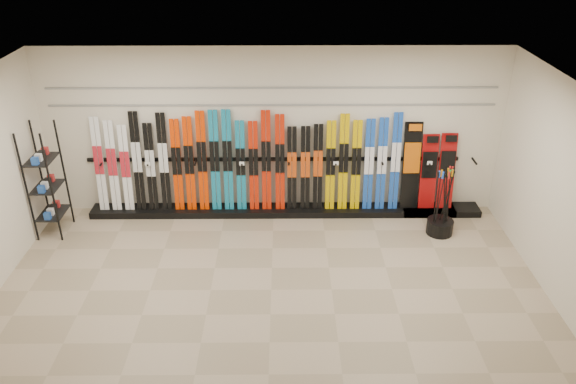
{
  "coord_description": "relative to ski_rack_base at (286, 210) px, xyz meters",
  "views": [
    {
      "loc": [
        0.19,
        -6.66,
        5.06
      ],
      "look_at": [
        0.25,
        1.0,
        1.1
      ],
      "focal_mm": 35.0,
      "sensor_mm": 36.0,
      "label": 1
    }
  ],
  "objects": [
    {
      "name": "back_wall",
      "position": [
        -0.22,
        0.22,
        1.44
      ],
      "size": [
        8.0,
        0.0,
        8.0
      ],
      "primitive_type": "plane",
      "rotation": [
        1.57,
        0.0,
        0.0
      ],
      "color": "beige",
      "rests_on": "floor"
    },
    {
      "name": "ski_rack_base",
      "position": [
        0.0,
        0.0,
        0.0
      ],
      "size": [
        8.0,
        0.4,
        0.12
      ],
      "primitive_type": "cube",
      "color": "black",
      "rests_on": "floor"
    },
    {
      "name": "snowboards",
      "position": [
        2.52,
        0.07,
        0.79
      ],
      "size": [
        0.94,
        0.24,
        1.58
      ],
      "color": "black",
      "rests_on": "ski_rack_base"
    },
    {
      "name": "ceiling",
      "position": [
        -0.22,
        -2.28,
        2.94
      ],
      "size": [
        8.0,
        8.0,
        0.0
      ],
      "primitive_type": "plane",
      "rotation": [
        3.14,
        0.0,
        0.0
      ],
      "color": "silver",
      "rests_on": "back_wall"
    },
    {
      "name": "ski_poles",
      "position": [
        2.64,
        -0.7,
        0.55
      ],
      "size": [
        0.32,
        0.34,
        1.18
      ],
      "color": "black",
      "rests_on": "pole_bin"
    },
    {
      "name": "skis",
      "position": [
        -0.69,
        0.05,
        0.9
      ],
      "size": [
        5.38,
        0.22,
        1.83
      ],
      "color": "white",
      "rests_on": "ski_rack_base"
    },
    {
      "name": "accessory_rack",
      "position": [
        -3.97,
        -0.58,
        0.9
      ],
      "size": [
        0.4,
        0.6,
        1.92
      ],
      "primitive_type": "cube",
      "color": "black",
      "rests_on": "floor"
    },
    {
      "name": "slatwall_rail_0",
      "position": [
        -0.22,
        0.2,
        1.94
      ],
      "size": [
        7.6,
        0.02,
        0.03
      ],
      "primitive_type": "cube",
      "color": "gray",
      "rests_on": "back_wall"
    },
    {
      "name": "right_wall",
      "position": [
        3.78,
        -2.28,
        1.44
      ],
      "size": [
        0.0,
        5.0,
        5.0
      ],
      "primitive_type": "plane",
      "rotation": [
        1.57,
        0.0,
        -1.57
      ],
      "color": "beige",
      "rests_on": "floor"
    },
    {
      "name": "floor",
      "position": [
        -0.22,
        -2.28,
        -0.06
      ],
      "size": [
        8.0,
        8.0,
        0.0
      ],
      "primitive_type": "plane",
      "color": "gray",
      "rests_on": "ground"
    },
    {
      "name": "slatwall_rail_1",
      "position": [
        -0.22,
        0.2,
        2.24
      ],
      "size": [
        7.6,
        0.02,
        0.03
      ],
      "primitive_type": "cube",
      "color": "gray",
      "rests_on": "back_wall"
    },
    {
      "name": "pole_bin",
      "position": [
        2.63,
        -0.71,
        0.07
      ],
      "size": [
        0.45,
        0.45,
        0.25
      ],
      "primitive_type": "cylinder",
      "color": "black",
      "rests_on": "floor"
    }
  ]
}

